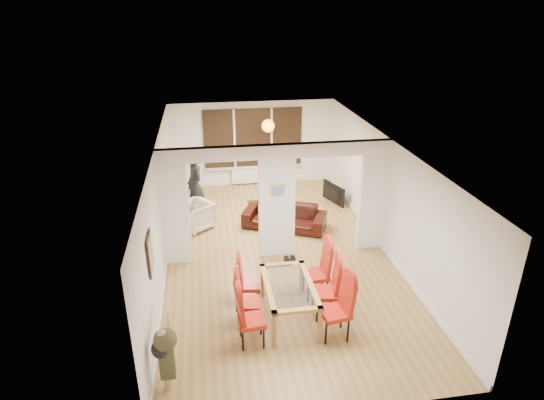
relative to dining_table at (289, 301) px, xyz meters
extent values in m
cube|color=olive|center=(0.16, 2.34, -0.36)|extent=(5.00, 9.00, 0.01)
cube|color=white|center=(0.16, 2.34, 0.94)|extent=(5.00, 0.18, 2.60)
cube|color=black|center=(0.16, 6.78, 1.14)|extent=(3.00, 0.08, 1.80)
cube|color=white|center=(0.16, 6.74, -0.06)|extent=(1.40, 0.08, 0.50)
sphere|color=orange|center=(0.46, 5.64, 1.79)|extent=(0.36, 0.36, 0.36)
cube|color=gray|center=(-2.31, -0.06, 1.24)|extent=(0.04, 0.52, 0.67)
cube|color=#4C8CD8|center=(0.16, 2.24, 1.24)|extent=(0.30, 0.03, 0.25)
imported|color=black|center=(0.58, 3.61, -0.06)|extent=(2.22, 1.58, 0.60)
imported|color=beige|center=(-1.67, 3.90, 0.00)|extent=(1.08, 1.09, 0.71)
imported|color=black|center=(-1.63, 4.58, 0.54)|extent=(0.77, 0.64, 1.79)
imported|color=black|center=(2.16, 4.93, -0.08)|extent=(0.96, 0.46, 0.56)
cylinder|color=#143F19|center=(0.38, 4.86, -0.02)|extent=(0.06, 0.06, 0.25)
imported|color=black|center=(0.47, 4.65, -0.12)|extent=(0.24, 0.24, 0.06)
camera|label=1|loc=(-1.34, -6.64, 4.95)|focal=30.00mm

